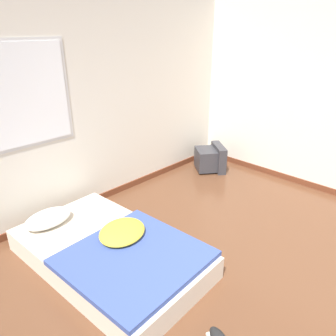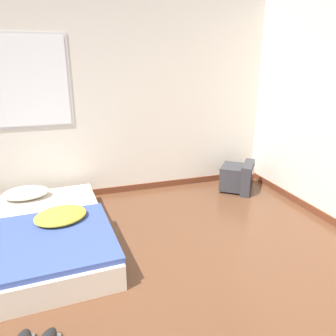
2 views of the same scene
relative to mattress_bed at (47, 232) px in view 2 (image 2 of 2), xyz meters
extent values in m
cube|color=silver|center=(0.27, 1.21, 1.15)|extent=(8.10, 0.06, 2.60)
cube|color=brown|center=(0.27, 1.17, -0.10)|extent=(8.10, 0.02, 0.09)
cube|color=silver|center=(-0.05, 1.17, 1.41)|extent=(0.91, 0.01, 1.12)
cube|color=white|center=(-0.05, 1.17, 1.41)|extent=(0.84, 0.01, 1.05)
cube|color=beige|center=(0.00, 0.01, -0.03)|extent=(1.25, 2.03, 0.24)
ellipsoid|color=silver|center=(-0.24, 0.77, 0.16)|extent=(0.54, 0.37, 0.14)
cube|color=#384C93|center=(0.02, -0.36, 0.11)|extent=(1.23, 1.20, 0.05)
ellipsoid|color=yellow|center=(0.15, -0.03, 0.18)|extent=(0.63, 0.58, 0.11)
cube|color=#333338|center=(2.54, 0.77, 0.05)|extent=(0.50, 0.52, 0.34)
cube|color=#333338|center=(2.71, 0.64, 0.06)|extent=(0.42, 0.48, 0.42)
cube|color=black|center=(2.76, 0.59, 0.07)|extent=(0.26, 0.33, 0.30)
camera|label=1|loc=(-1.51, -2.28, 2.08)|focal=35.00mm
camera|label=2|loc=(0.24, -3.19, 1.67)|focal=35.00mm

